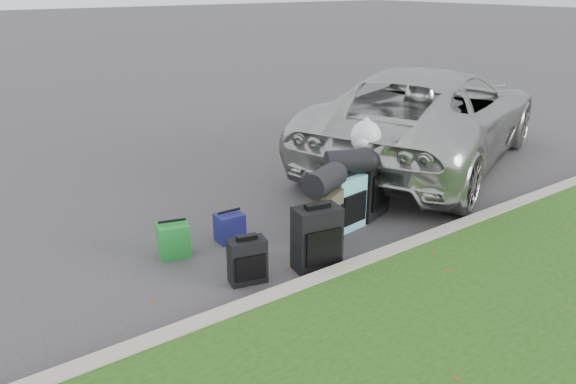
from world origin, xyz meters
TOP-DOWN VIEW (x-y plane):
  - ground at (0.00, 0.00)m, footprint 120.00×120.00m
  - curb at (0.00, -1.00)m, footprint 120.00×0.18m
  - suv at (3.48, 1.23)m, footprint 6.20×4.58m
  - suitcase_small_black at (-1.08, -0.46)m, footprint 0.41×0.29m
  - suitcase_large_black_left at (-0.34, -0.64)m, footprint 0.53×0.37m
  - suitcase_olive at (0.12, -0.21)m, footprint 0.53×0.45m
  - suitcase_teal at (0.58, -0.04)m, footprint 0.51×0.34m
  - suitcase_large_black_right at (1.10, 0.10)m, footprint 0.65×0.50m
  - tote_green at (-1.43, 0.51)m, footprint 0.39×0.35m
  - tote_navy at (-0.74, 0.48)m, footprint 0.32×0.26m
  - duffel_left at (0.12, -0.20)m, footprint 0.61×0.47m
  - duffel_right at (0.66, 0.03)m, footprint 0.60×0.49m
  - trash_bag at (1.05, 0.14)m, footprint 0.39×0.39m

SIDE VIEW (x-z plane):
  - ground at x=0.00m, z-range 0.00..0.00m
  - curb at x=0.00m, z-range 0.00..0.15m
  - tote_navy at x=-0.74m, z-range 0.00..0.33m
  - tote_green at x=-1.43m, z-range 0.00..0.38m
  - suitcase_small_black at x=-1.08m, z-range 0.00..0.47m
  - suitcase_olive at x=0.12m, z-range 0.00..0.62m
  - suitcase_teal at x=0.58m, z-range 0.00..0.68m
  - suitcase_large_black_left at x=-0.34m, z-range 0.00..0.69m
  - suitcase_large_black_right at x=1.10m, z-range 0.00..0.85m
  - duffel_left at x=0.12m, z-range 0.62..0.91m
  - suv at x=3.48m, z-range 0.00..1.57m
  - duffel_right at x=0.66m, z-range 0.68..0.97m
  - trash_bag at x=1.05m, z-range 0.85..1.24m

